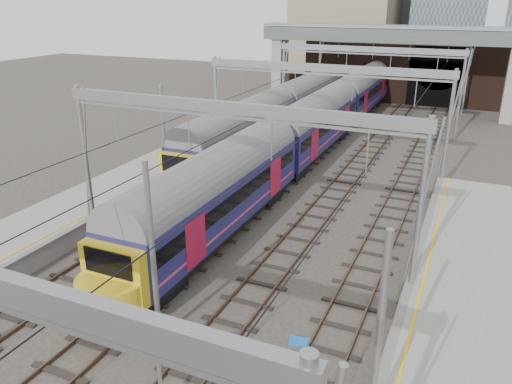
% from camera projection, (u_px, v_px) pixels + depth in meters
% --- Properties ---
extents(ground, '(160.00, 160.00, 0.00)m').
position_uv_depth(ground, '(126.00, 372.00, 17.00)').
color(ground, '#38332D').
rests_on(ground, ground).
extents(tracks, '(14.40, 80.00, 0.22)m').
position_uv_depth(tracks, '(284.00, 212.00, 29.77)').
color(tracks, '#4C3828').
rests_on(tracks, ground).
extents(overhead_line, '(16.80, 80.00, 8.00)m').
position_uv_depth(overhead_line, '(321.00, 85.00, 32.91)').
color(overhead_line, gray).
rests_on(overhead_line, ground).
extents(retaining_wall, '(28.00, 2.75, 9.00)m').
position_uv_depth(retaining_wall, '(407.00, 67.00, 59.12)').
color(retaining_wall, black).
rests_on(retaining_wall, ground).
extents(overbridge, '(28.00, 3.00, 9.25)m').
position_uv_depth(overbridge, '(389.00, 44.00, 53.53)').
color(overbridge, gray).
rests_on(overbridge, ground).
extents(train_main, '(2.88, 66.68, 4.93)m').
position_uv_depth(train_main, '(342.00, 105.00, 46.88)').
color(train_main, black).
rests_on(train_main, ground).
extents(train_second, '(2.87, 33.17, 4.91)m').
position_uv_depth(train_second, '(280.00, 113.00, 43.56)').
color(train_second, black).
rests_on(train_second, ground).
extents(equip_cover_a, '(0.97, 0.70, 0.11)m').
position_uv_depth(equip_cover_a, '(172.00, 281.00, 22.39)').
color(equip_cover_a, blue).
rests_on(equip_cover_a, ground).
extents(equip_cover_b, '(0.79, 0.58, 0.09)m').
position_uv_depth(equip_cover_b, '(221.00, 240.00, 26.26)').
color(equip_cover_b, blue).
rests_on(equip_cover_b, ground).
extents(equip_cover_c, '(0.83, 0.65, 0.09)m').
position_uv_depth(equip_cover_c, '(299.00, 342.00, 18.45)').
color(equip_cover_c, blue).
rests_on(equip_cover_c, ground).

